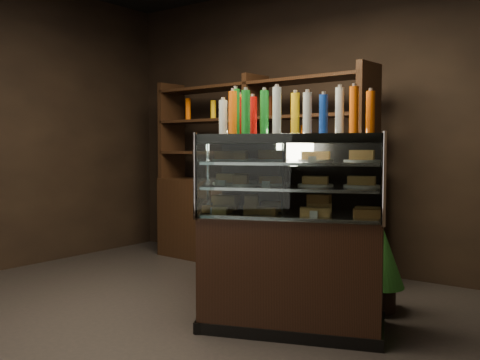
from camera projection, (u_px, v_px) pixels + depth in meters
name	position (u px, v px, depth m)	size (l,w,h in m)	color
ground	(142.00, 331.00, 3.66)	(5.00, 5.00, 0.00)	black
room_shell	(139.00, 44.00, 3.54)	(5.02, 5.02, 3.01)	black
display_case	(265.00, 256.00, 3.93)	(1.87, 1.37, 1.36)	black
food_display	(265.00, 177.00, 3.90)	(1.56, 1.02, 0.42)	#BB7C43
bottles_top	(266.00, 116.00, 3.87)	(1.39, 0.88, 0.30)	#147223
potted_conifer	(380.00, 251.00, 4.09)	(0.38, 0.38, 0.81)	black
back_shelving	(255.00, 210.00, 5.55)	(2.61, 0.58, 2.00)	black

